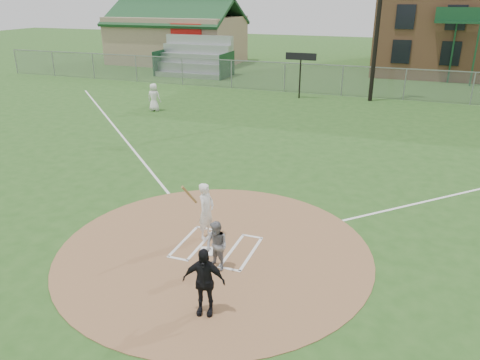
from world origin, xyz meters
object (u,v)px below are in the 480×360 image
(batter_at_plate, at_px, (206,211))
(home_plate, at_px, (208,251))
(catcher, at_px, (217,246))
(umpire, at_px, (204,281))
(ondeck_player, at_px, (154,97))

(batter_at_plate, bearing_deg, home_plate, -63.15)
(catcher, distance_m, batter_at_plate, 1.68)
(home_plate, relative_size, umpire, 0.29)
(catcher, relative_size, batter_at_plate, 0.72)
(umpire, distance_m, ondeck_player, 19.36)
(home_plate, bearing_deg, umpire, -68.08)
(home_plate, distance_m, catcher, 1.06)
(batter_at_plate, bearing_deg, ondeck_player, 124.98)
(home_plate, relative_size, ondeck_player, 0.28)
(umpire, relative_size, batter_at_plate, 0.88)
(umpire, relative_size, ondeck_player, 0.97)
(umpire, bearing_deg, ondeck_player, 110.68)
(umpire, xyz_separation_m, ondeck_player, (-10.53, 16.25, 0.00))
(umpire, bearing_deg, home_plate, 99.67)
(home_plate, bearing_deg, batter_at_plate, 116.85)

